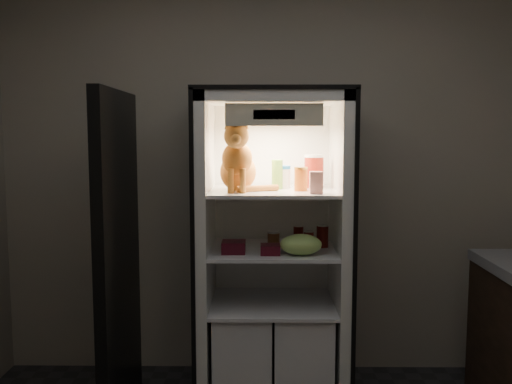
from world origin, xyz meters
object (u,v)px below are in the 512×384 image
soda_can_a (298,235)px  soda_can_b (322,236)px  tabby_cat (238,164)px  parmesan_shaker (277,174)px  cream_carton (316,183)px  grape_bag (301,245)px  salsa_jar (301,179)px  condiment_jar (274,239)px  pepper_jar (314,171)px  berry_box_left (234,247)px  refrigerator (272,270)px  mayo_tub (283,177)px  soda_can_c (309,241)px  berry_box_right (270,249)px

soda_can_a → soda_can_b: soda_can_b is taller
tabby_cat → parmesan_shaker: (0.23, 0.11, -0.07)m
cream_carton → grape_bag: size_ratio=0.52×
salsa_jar → condiment_jar: size_ratio=1.37×
salsa_jar → grape_bag: (-0.01, -0.12, -0.36)m
tabby_cat → condiment_jar: bearing=23.4°
cream_carton → condiment_jar: 0.48m
pepper_jar → berry_box_left: bearing=-152.5°
tabby_cat → salsa_jar: 0.37m
refrigerator → parmesan_shaker: (0.03, -0.03, 0.59)m
parmesan_shaker → berry_box_left: (-0.25, -0.17, -0.40)m
mayo_tub → pepper_jar: (0.19, 0.02, 0.03)m
salsa_jar → refrigerator: bearing=141.7°
berry_box_left → soda_can_b: bearing=17.7°
soda_can_a → soda_can_c: soda_can_a is taller
pepper_jar → salsa_jar: bearing=-116.7°
refrigerator → berry_box_right: (-0.02, -0.23, 0.18)m
mayo_tub → berry_box_left: (-0.29, -0.23, -0.38)m
tabby_cat → soda_can_a: (0.36, 0.20, -0.45)m
refrigerator → berry_box_left: 0.35m
cream_carton → berry_box_left: 0.60m
soda_can_c → berry_box_left: size_ratio=0.85×
salsa_jar → soda_can_a: (0.00, 0.18, -0.36)m
soda_can_a → grape_bag: grape_bag is taller
soda_can_c → grape_bag: 0.13m
grape_bag → berry_box_left: (-0.38, 0.05, -0.03)m
cream_carton → condiment_jar: (-0.23, 0.21, -0.36)m
pepper_jar → condiment_jar: (-0.25, -0.11, -0.40)m
condiment_jar → berry_box_left: (-0.23, -0.14, -0.02)m
cream_carton → berry_box_left: size_ratio=0.91×
soda_can_c → parmesan_shaker: bearing=153.0°
tabby_cat → mayo_tub: tabby_cat is taller
soda_can_c → berry_box_right: (-0.22, -0.11, -0.03)m
parmesan_shaker → condiment_jar: (-0.02, -0.03, -0.39)m
soda_can_b → condiment_jar: bearing=-174.8°
berry_box_right → parmesan_shaker: bearing=78.2°
salsa_jar → condiment_jar: (-0.15, 0.07, -0.37)m
mayo_tub → soda_can_b: 0.43m
soda_can_b → parmesan_shaker: bearing=-179.8°
pepper_jar → berry_box_left: pepper_jar is taller
condiment_jar → grape_bag: (0.15, -0.19, 0.01)m
condiment_jar → parmesan_shaker: bearing=51.4°
tabby_cat → cream_carton: (0.44, -0.12, -0.10)m
parmesan_shaker → berry_box_left: size_ratio=1.30×
pepper_jar → parmesan_shaker: bearing=-160.3°
condiment_jar → grape_bag: grape_bag is taller
soda_can_b → soda_can_c: size_ratio=1.17×
parmesan_shaker → soda_can_a: (0.13, 0.08, -0.38)m
refrigerator → soda_can_c: bearing=-29.9°
cream_carton → grape_bag: (-0.08, 0.02, -0.35)m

